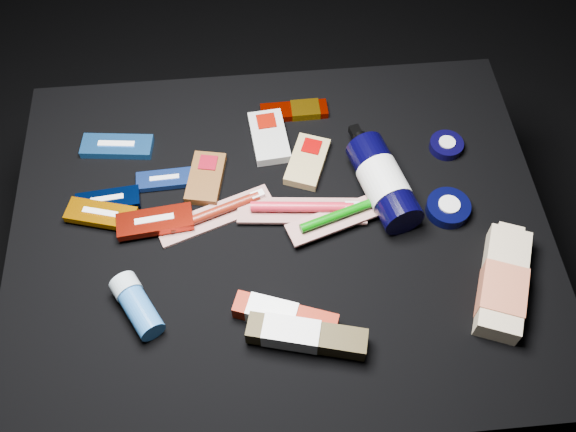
{
  "coord_description": "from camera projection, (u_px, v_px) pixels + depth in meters",
  "views": [
    {
      "loc": [
        -0.04,
        -0.61,
        1.39
      ],
      "look_at": [
        0.01,
        0.01,
        0.42
      ],
      "focal_mm": 40.0,
      "sensor_mm": 36.0,
      "label": 1
    }
  ],
  "objects": [
    {
      "name": "cream_tin_upper",
      "position": [
        446.0,
        145.0,
        1.26
      ],
      "size": [
        0.07,
        0.07,
        0.02
      ],
      "rotation": [
        0.0,
        0.0,
        -0.32
      ],
      "color": "black",
      "rests_on": "cloth_table"
    },
    {
      "name": "cloth_table",
      "position": [
        281.0,
        277.0,
        1.34
      ],
      "size": [
        0.98,
        0.78,
        0.4
      ],
      "primitive_type": "cube",
      "color": "black",
      "rests_on": "ground"
    },
    {
      "name": "luna_bar_3",
      "position": [
        101.0,
        214.0,
        1.16
      ],
      "size": [
        0.13,
        0.08,
        0.02
      ],
      "rotation": [
        0.0,
        0.0,
        -0.28
      ],
      "color": "#D27400",
      "rests_on": "cloth_table"
    },
    {
      "name": "luna_bar_1",
      "position": [
        165.0,
        180.0,
        1.21
      ],
      "size": [
        0.11,
        0.04,
        0.01
      ],
      "rotation": [
        0.0,
        0.0,
        0.04
      ],
      "color": "navy",
      "rests_on": "cloth_table"
    },
    {
      "name": "deodorant_stick",
      "position": [
        137.0,
        305.0,
        1.06
      ],
      "size": [
        0.1,
        0.12,
        0.05
      ],
      "rotation": [
        0.0,
        0.0,
        0.51
      ],
      "color": "#265FA4",
      "rests_on": "cloth_table"
    },
    {
      "name": "luna_bar_4",
      "position": [
        155.0,
        222.0,
        1.15
      ],
      "size": [
        0.14,
        0.06,
        0.02
      ],
      "rotation": [
        0.0,
        0.0,
        0.1
      ],
      "color": "maroon",
      "rests_on": "cloth_table"
    },
    {
      "name": "bodywash_bottle",
      "position": [
        503.0,
        284.0,
        1.08
      ],
      "size": [
        0.14,
        0.22,
        0.04
      ],
      "rotation": [
        0.0,
        0.0,
        -0.38
      ],
      "color": "beige",
      "rests_on": "cloth_table"
    },
    {
      "name": "toothbrush_pack_1",
      "position": [
        304.0,
        209.0,
        1.17
      ],
      "size": [
        0.24,
        0.08,
        0.03
      ],
      "rotation": [
        0.0,
        0.0,
        -0.1
      ],
      "color": "#B3ACA8",
      "rests_on": "cloth_table"
    },
    {
      "name": "luna_bar_2",
      "position": [
        108.0,
        200.0,
        1.18
      ],
      "size": [
        0.12,
        0.05,
        0.02
      ],
      "rotation": [
        0.0,
        0.0,
        0.09
      ],
      "color": "black",
      "rests_on": "cloth_table"
    },
    {
      "name": "toothbrush_pack_0",
      "position": [
        217.0,
        213.0,
        1.17
      ],
      "size": [
        0.22,
        0.12,
        0.02
      ],
      "rotation": [
        0.0,
        0.0,
        0.34
      ],
      "color": "#BCB3AF",
      "rests_on": "cloth_table"
    },
    {
      "name": "clif_bar_0",
      "position": [
        206.0,
        176.0,
        1.22
      ],
      "size": [
        0.08,
        0.12,
        0.02
      ],
      "rotation": [
        0.0,
        0.0,
        -0.2
      ],
      "color": "#5A3314",
      "rests_on": "cloth_table"
    },
    {
      "name": "toothbrush_pack_2",
      "position": [
        344.0,
        215.0,
        1.16
      ],
      "size": [
        0.21,
        0.11,
        0.02
      ],
      "rotation": [
        0.0,
        0.0,
        0.32
      ],
      "color": "beige",
      "rests_on": "cloth_table"
    },
    {
      "name": "ground",
      "position": [
        282.0,
        316.0,
        1.5
      ],
      "size": [
        3.0,
        3.0,
        0.0
      ],
      "primitive_type": "plane",
      "color": "black",
      "rests_on": "ground"
    },
    {
      "name": "lotion_bottle",
      "position": [
        383.0,
        182.0,
        1.18
      ],
      "size": [
        0.12,
        0.24,
        0.08
      ],
      "rotation": [
        0.0,
        0.0,
        0.25
      ],
      "color": "black",
      "rests_on": "cloth_table"
    },
    {
      "name": "toothpaste_carton_green",
      "position": [
        301.0,
        335.0,
        1.03
      ],
      "size": [
        0.2,
        0.09,
        0.04
      ],
      "rotation": [
        0.0,
        0.0,
        -0.25
      ],
      "color": "#322910",
      "rests_on": "cloth_table"
    },
    {
      "name": "toothpaste_carton_red",
      "position": [
        281.0,
        315.0,
        1.06
      ],
      "size": [
        0.18,
        0.1,
        0.03
      ],
      "rotation": [
        0.0,
        0.0,
        -0.35
      ],
      "color": "maroon",
      "rests_on": "cloth_table"
    },
    {
      "name": "power_bar",
      "position": [
        298.0,
        111.0,
        1.31
      ],
      "size": [
        0.14,
        0.04,
        0.02
      ],
      "rotation": [
        0.0,
        0.0,
        0.01
      ],
      "color": "#740A00",
      "rests_on": "cloth_table"
    },
    {
      "name": "clif_bar_1",
      "position": [
        269.0,
        135.0,
        1.27
      ],
      "size": [
        0.08,
        0.13,
        0.02
      ],
      "rotation": [
        0.0,
        0.0,
        0.09
      ],
      "color": "#AEAFA9",
      "rests_on": "cloth_table"
    },
    {
      "name": "clif_bar_2",
      "position": [
        308.0,
        160.0,
        1.24
      ],
      "size": [
        0.1,
        0.13,
        0.02
      ],
      "rotation": [
        0.0,
        0.0,
        -0.37
      ],
      "color": "tan",
      "rests_on": "cloth_table"
    },
    {
      "name": "cream_tin_lower",
      "position": [
        448.0,
        208.0,
        1.18
      ],
      "size": [
        0.08,
        0.08,
        0.02
      ],
      "rotation": [
        0.0,
        0.0,
        -0.36
      ],
      "color": "black",
      "rests_on": "cloth_table"
    },
    {
      "name": "luna_bar_0",
      "position": [
        117.0,
        146.0,
        1.26
      ],
      "size": [
        0.14,
        0.07,
        0.02
      ],
      "rotation": [
        0.0,
        0.0,
        -0.12
      ],
      "color": "blue",
      "rests_on": "cloth_table"
    }
  ]
}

